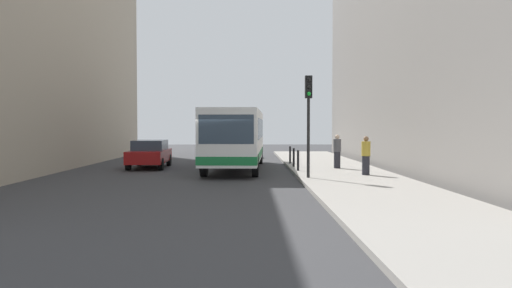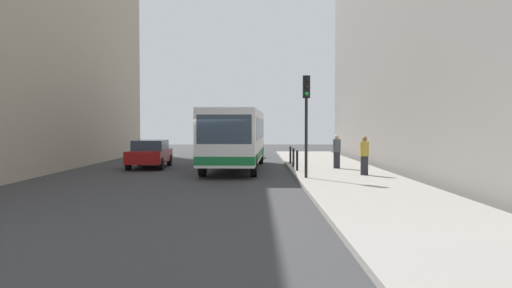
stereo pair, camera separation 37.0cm
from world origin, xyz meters
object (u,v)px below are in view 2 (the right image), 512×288
at_px(bus, 237,136).
at_px(pedestrian_near_signal, 365,156).
at_px(bollard_near, 298,161).
at_px(bollard_far, 291,155).
at_px(car_beside_bus, 151,153).
at_px(pedestrian_mid_sidewalk, 338,152).
at_px(car_behind_bus, 243,146).
at_px(bollard_mid, 294,157).
at_px(traffic_light, 307,107).

bearing_deg(bus, pedestrian_near_signal, 142.74).
xyz_separation_m(bollard_near, pedestrian_near_signal, (2.69, -2.12, 0.35)).
relative_size(bus, bollard_far, 11.72).
xyz_separation_m(car_beside_bus, pedestrian_mid_sidewalk, (9.65, -2.13, 0.19)).
relative_size(bollard_far, pedestrian_mid_sidewalk, 0.57).
height_order(car_behind_bus, bollard_far, car_behind_bus).
distance_m(car_beside_bus, bollard_mid, 7.68).
xyz_separation_m(bollard_mid, pedestrian_mid_sidewalk, (2.06, -0.96, 0.35)).
xyz_separation_m(bus, bollard_mid, (2.95, -0.31, -1.10)).
distance_m(bus, bollard_far, 3.73).
xyz_separation_m(bus, car_behind_bus, (0.07, 10.45, -0.94)).
xyz_separation_m(bus, pedestrian_mid_sidewalk, (5.02, -1.26, -0.75)).
bearing_deg(pedestrian_mid_sidewalk, bus, -50.48).
xyz_separation_m(car_beside_bus, pedestrian_near_signal, (10.27, -5.61, 0.19)).
height_order(bus, car_behind_bus, bus).
height_order(bollard_mid, bollard_far, same).
distance_m(bus, traffic_light, 6.74).
relative_size(traffic_light, bollard_near, 4.32).
bearing_deg(traffic_light, bus, 117.46).
height_order(bollard_near, bollard_far, same).
bearing_deg(bollard_far, bus, -145.80).
distance_m(bollard_near, pedestrian_near_signal, 3.44).
relative_size(bollard_far, pedestrian_near_signal, 0.58).
xyz_separation_m(car_behind_bus, bollard_far, (2.88, -8.44, -0.16)).
xyz_separation_m(bollard_mid, bollard_far, (0.00, 2.31, 0.00)).
bearing_deg(pedestrian_near_signal, car_behind_bus, 123.78).
height_order(car_behind_bus, bollard_mid, car_behind_bus).
bearing_deg(bollard_mid, pedestrian_mid_sidewalk, -24.85).
bearing_deg(car_beside_bus, bus, 167.99).
bearing_deg(car_behind_bus, pedestrian_mid_sidewalk, 111.53).
distance_m(car_behind_bus, bollard_mid, 11.13).
distance_m(bollard_far, pedestrian_near_signal, 7.27).
bearing_deg(pedestrian_mid_sidewalk, pedestrian_near_signal, 63.79).
bearing_deg(traffic_light, car_beside_bus, 138.75).
relative_size(traffic_light, bollard_far, 4.32).
distance_m(car_behind_bus, pedestrian_near_signal, 16.18).
xyz_separation_m(bollard_mid, pedestrian_near_signal, (2.69, -4.43, 0.35)).
xyz_separation_m(bollard_near, bollard_far, (0.00, 4.62, 0.00)).
bearing_deg(bus, bollard_mid, 176.88).
xyz_separation_m(car_behind_bus, pedestrian_mid_sidewalk, (4.95, -11.71, 0.19)).
height_order(car_beside_bus, pedestrian_near_signal, pedestrian_near_signal).
bearing_deg(pedestrian_near_signal, bollard_mid, 134.85).
bearing_deg(bollard_near, pedestrian_near_signal, -38.31).
bearing_deg(bus, bollard_far, -143.02).
bearing_deg(bollard_near, pedestrian_mid_sidewalk, 33.26).
distance_m(bollard_near, pedestrian_mid_sidewalk, 2.49).
distance_m(car_beside_bus, pedestrian_mid_sidewalk, 9.89).
relative_size(car_behind_bus, bollard_near, 4.68).
bearing_deg(pedestrian_mid_sidewalk, bollard_mid, -61.22).
bearing_deg(bollard_mid, bollard_far, 90.00).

